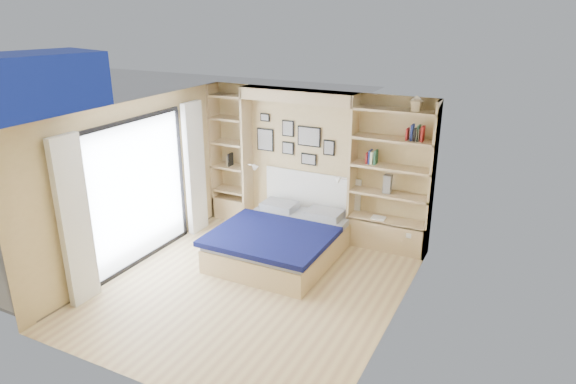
% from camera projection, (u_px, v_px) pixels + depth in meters
% --- Properties ---
extents(ground, '(4.50, 4.50, 0.00)m').
position_uv_depth(ground, '(253.00, 287.00, 7.33)').
color(ground, beige).
rests_on(ground, ground).
extents(room_shell, '(4.50, 4.50, 4.50)m').
position_uv_depth(room_shell, '(278.00, 181.00, 8.41)').
color(room_shell, tan).
rests_on(room_shell, ground).
extents(bed, '(1.79, 2.29, 1.07)m').
position_uv_depth(bed, '(282.00, 240.00, 8.16)').
color(bed, tan).
rests_on(bed, ground).
extents(photo_gallery, '(1.48, 0.02, 0.82)m').
position_uv_depth(photo_gallery, '(293.00, 140.00, 8.85)').
color(photo_gallery, black).
rests_on(photo_gallery, ground).
extents(reading_lamps, '(1.92, 0.12, 0.15)m').
position_uv_depth(reading_lamps, '(295.00, 173.00, 8.77)').
color(reading_lamps, silver).
rests_on(reading_lamps, ground).
extents(shelf_decor, '(3.48, 0.23, 2.03)m').
position_uv_depth(shelf_decor, '(382.00, 147.00, 7.99)').
color(shelf_decor, '#A51E1E').
rests_on(shelf_decor, ground).
extents(deck, '(3.20, 4.00, 0.05)m').
position_uv_depth(deck, '(73.00, 239.00, 8.85)').
color(deck, '#665C4B').
rests_on(deck, ground).
extents(deck_chair, '(0.48, 0.74, 0.72)m').
position_uv_depth(deck_chair, '(81.00, 221.00, 8.73)').
color(deck_chair, tan).
rests_on(deck_chair, ground).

